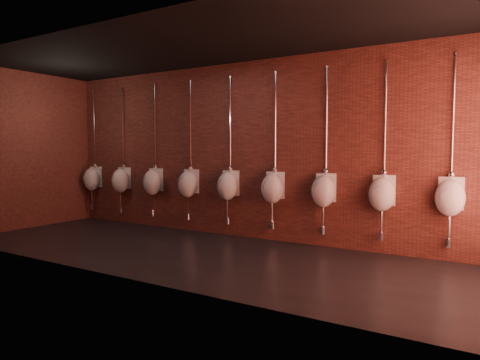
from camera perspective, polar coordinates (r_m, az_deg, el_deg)
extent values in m
plane|color=black|center=(6.80, -6.12, -9.65)|extent=(8.50, 8.50, 0.00)
cube|color=black|center=(6.80, -6.33, 17.55)|extent=(8.50, 3.00, 0.04)
cube|color=brown|center=(7.86, 0.45, 3.98)|extent=(8.50, 0.04, 3.20)
cube|color=brown|center=(5.50, -15.78, 3.82)|extent=(8.50, 0.04, 3.20)
cube|color=brown|center=(9.79, -26.43, 3.57)|extent=(0.04, 3.00, 3.20)
ellipsoid|color=white|center=(10.38, -19.17, 0.10)|extent=(0.44, 0.39, 0.52)
cube|color=white|center=(10.46, -18.62, 0.43)|extent=(0.34, 0.08, 0.47)
cylinder|color=#9B9B9B|center=(10.29, -19.73, 0.23)|extent=(0.23, 0.05, 0.23)
cylinder|color=white|center=(10.44, -18.83, 6.37)|extent=(0.03, 0.03, 1.75)
sphere|color=white|center=(10.43, -18.77, 1.91)|extent=(0.09, 0.09, 0.09)
cylinder|color=white|center=(10.51, -18.94, 11.15)|extent=(0.06, 0.06, 0.01)
cylinder|color=white|center=(10.41, -19.12, -2.04)|extent=(0.04, 0.04, 0.38)
cylinder|color=white|center=(10.44, -19.09, -3.39)|extent=(0.09, 0.09, 0.13)
cylinder|color=white|center=(10.49, -18.72, -3.35)|extent=(0.04, 0.17, 0.04)
ellipsoid|color=white|center=(9.68, -15.66, -0.09)|extent=(0.44, 0.39, 0.52)
cube|color=white|center=(9.77, -15.10, 0.26)|extent=(0.34, 0.08, 0.47)
cylinder|color=#9B9B9B|center=(9.59, -16.23, 0.05)|extent=(0.23, 0.05, 0.23)
cylinder|color=white|center=(9.75, -15.30, 6.63)|extent=(0.03, 0.03, 1.75)
sphere|color=white|center=(9.74, -15.26, 1.84)|extent=(0.09, 0.09, 0.09)
cylinder|color=white|center=(9.83, -15.40, 11.73)|extent=(0.06, 0.06, 0.01)
cylinder|color=white|center=(9.72, -15.62, -2.38)|extent=(0.04, 0.04, 0.38)
cylinder|color=white|center=(9.75, -15.59, -3.83)|extent=(0.09, 0.09, 0.13)
cylinder|color=white|center=(9.81, -15.22, -3.78)|extent=(0.04, 0.17, 0.04)
ellipsoid|color=white|center=(9.03, -11.63, -0.31)|extent=(0.44, 0.39, 0.52)
cube|color=white|center=(9.12, -11.07, 0.07)|extent=(0.34, 0.08, 0.47)
cylinder|color=#9B9B9B|center=(8.93, -12.20, -0.16)|extent=(0.23, 0.05, 0.23)
cylinder|color=white|center=(9.10, -11.25, 6.89)|extent=(0.03, 0.03, 1.75)
sphere|color=white|center=(9.09, -11.22, 1.76)|extent=(0.09, 0.09, 0.09)
cylinder|color=white|center=(9.19, -11.33, 12.35)|extent=(0.06, 0.06, 0.01)
cylinder|color=white|center=(9.07, -11.60, -2.76)|extent=(0.04, 0.04, 0.38)
cylinder|color=white|center=(9.10, -11.58, -4.32)|extent=(0.09, 0.09, 0.13)
cylinder|color=white|center=(9.16, -11.21, -4.25)|extent=(0.04, 0.17, 0.04)
ellipsoid|color=white|center=(8.43, -7.00, -0.56)|extent=(0.44, 0.39, 0.52)
cube|color=white|center=(8.53, -6.46, -0.15)|extent=(0.34, 0.08, 0.47)
cylinder|color=#9B9B9B|center=(8.32, -7.56, -0.41)|extent=(0.23, 0.05, 0.23)
cylinder|color=white|center=(8.50, -6.60, 7.15)|extent=(0.03, 0.03, 1.75)
sphere|color=white|center=(8.49, -6.59, 1.66)|extent=(0.09, 0.09, 0.09)
cylinder|color=white|center=(8.60, -6.65, 12.99)|extent=(0.06, 0.06, 0.01)
cylinder|color=white|center=(8.47, -6.98, -3.18)|extent=(0.04, 0.04, 0.38)
cylinder|color=white|center=(8.50, -6.97, -4.85)|extent=(0.09, 0.09, 0.13)
cylinder|color=white|center=(8.57, -6.61, -4.77)|extent=(0.04, 0.17, 0.04)
ellipsoid|color=white|center=(7.89, -1.70, -0.84)|extent=(0.44, 0.39, 0.52)
cube|color=white|center=(8.00, -1.19, -0.40)|extent=(0.34, 0.08, 0.47)
cylinder|color=#9B9B9B|center=(7.78, -2.23, -0.68)|extent=(0.23, 0.05, 0.23)
cylinder|color=white|center=(7.97, -1.28, 7.39)|extent=(0.03, 0.03, 1.75)
sphere|color=white|center=(7.96, -1.31, 1.53)|extent=(0.09, 0.09, 0.09)
cylinder|color=white|center=(8.07, -1.29, 13.61)|extent=(0.06, 0.06, 0.01)
cylinder|color=white|center=(7.93, -1.70, -3.64)|extent=(0.04, 0.04, 0.38)
cylinder|color=white|center=(7.97, -1.69, -5.41)|extent=(0.09, 0.09, 0.13)
cylinder|color=white|center=(8.04, -1.36, -5.33)|extent=(0.04, 0.17, 0.04)
ellipsoid|color=white|center=(7.43, 4.31, -1.15)|extent=(0.44, 0.39, 0.52)
cube|color=white|center=(7.54, 4.77, -0.68)|extent=(0.34, 0.08, 0.47)
cylinder|color=#9B9B9B|center=(7.31, 3.85, -0.99)|extent=(0.23, 0.05, 0.23)
cylinder|color=white|center=(7.52, 4.75, 7.58)|extent=(0.03, 0.03, 1.75)
sphere|color=white|center=(7.50, 4.68, 1.37)|extent=(0.09, 0.09, 0.09)
cylinder|color=white|center=(7.62, 4.79, 14.17)|extent=(0.06, 0.06, 0.01)
cylinder|color=white|center=(7.47, 4.30, -4.12)|extent=(0.04, 0.04, 0.38)
cylinder|color=white|center=(7.51, 4.29, -6.00)|extent=(0.09, 0.09, 0.13)
cylinder|color=white|center=(7.59, 4.58, -5.90)|extent=(0.04, 0.17, 0.04)
ellipsoid|color=white|center=(7.06, 11.04, -1.48)|extent=(0.44, 0.39, 0.52)
cube|color=white|center=(7.18, 11.41, -0.98)|extent=(0.34, 0.08, 0.47)
cylinder|color=#9B9B9B|center=(6.94, 10.67, -1.32)|extent=(0.23, 0.05, 0.23)
cylinder|color=white|center=(7.15, 11.48, 7.70)|extent=(0.03, 0.03, 1.75)
sphere|color=white|center=(7.13, 11.36, 1.17)|extent=(0.09, 0.09, 0.09)
cylinder|color=white|center=(7.26, 11.58, 14.61)|extent=(0.06, 0.06, 0.01)
cylinder|color=white|center=(7.11, 11.00, -4.61)|extent=(0.04, 0.04, 0.38)
cylinder|color=white|center=(7.15, 10.97, -6.57)|extent=(0.09, 0.09, 0.13)
cylinder|color=white|center=(7.23, 11.21, -6.46)|extent=(0.04, 0.17, 0.04)
ellipsoid|color=white|center=(6.80, 18.40, -1.82)|extent=(0.44, 0.39, 0.52)
cube|color=white|center=(6.92, 18.65, -1.29)|extent=(0.34, 0.08, 0.47)
cylinder|color=#9B9B9B|center=(6.67, 18.15, -1.66)|extent=(0.23, 0.05, 0.23)
cylinder|color=white|center=(6.89, 18.81, 7.71)|extent=(0.03, 0.03, 1.75)
sphere|color=white|center=(6.88, 18.64, 0.94)|extent=(0.09, 0.09, 0.09)
cylinder|color=white|center=(7.01, 18.98, 14.87)|extent=(0.06, 0.06, 0.01)
cylinder|color=white|center=(6.85, 18.32, -5.06)|extent=(0.04, 0.04, 0.38)
cylinder|color=white|center=(6.89, 18.28, -7.10)|extent=(0.09, 0.09, 0.13)
cylinder|color=white|center=(6.97, 18.44, -6.97)|extent=(0.04, 0.17, 0.04)
ellipsoid|color=white|center=(6.66, 26.20, -2.15)|extent=(0.44, 0.39, 0.52)
cube|color=white|center=(6.79, 26.31, -1.60)|extent=(0.34, 0.08, 0.47)
cylinder|color=#9B9B9B|center=(6.53, 26.11, -1.99)|extent=(0.23, 0.05, 0.23)
cylinder|color=white|center=(6.75, 26.58, 7.58)|extent=(0.03, 0.03, 1.75)
sphere|color=white|center=(6.74, 26.36, 0.67)|extent=(0.09, 0.09, 0.09)
cylinder|color=white|center=(6.87, 26.82, 14.88)|extent=(0.06, 0.06, 0.01)
cylinder|color=white|center=(6.71, 26.10, -5.46)|extent=(0.04, 0.04, 0.38)
cylinder|color=white|center=(6.75, 26.03, -7.54)|extent=(0.09, 0.09, 0.13)
cylinder|color=white|center=(6.84, 26.10, -7.40)|extent=(0.04, 0.17, 0.04)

